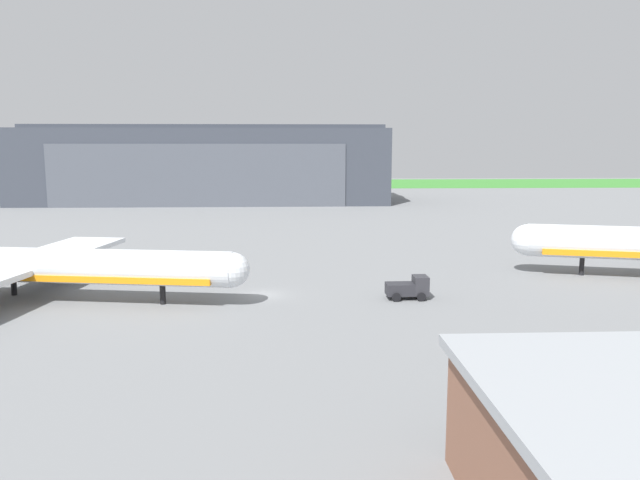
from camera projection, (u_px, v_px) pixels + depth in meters
ground_plane at (264, 295)px, 63.41m from camera, size 440.00×440.00×0.00m
grass_field_strip at (285, 184)px, 244.25m from camera, size 440.00×56.00×0.08m
maintenance_hangar at (206, 165)px, 166.09m from camera, size 95.87×30.40×20.55m
airliner_near_left at (15, 266)px, 60.99m from camera, size 45.83×39.16×11.12m
fuel_bowser at (409, 288)px, 61.70m from camera, size 4.18×2.50×2.30m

